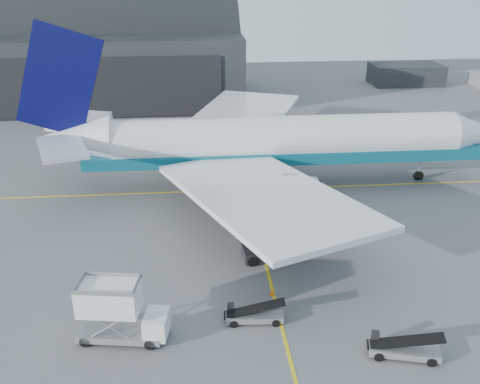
{
  "coord_description": "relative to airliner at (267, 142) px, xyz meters",
  "views": [
    {
      "loc": [
        -5.63,
        -34.47,
        23.61
      ],
      "look_at": [
        -1.73,
        9.15,
        4.5
      ],
      "focal_mm": 40.0,
      "sensor_mm": 36.0,
      "label": 1
    }
  ],
  "objects": [
    {
      "name": "ground",
      "position": [
        -2.36,
        -21.21,
        -5.15
      ],
      "size": [
        200.0,
        200.0,
        0.0
      ],
      "primitive_type": "plane",
      "color": "#565659",
      "rests_on": "ground"
    },
    {
      "name": "taxi_lines",
      "position": [
        -2.36,
        -8.54,
        -5.14
      ],
      "size": [
        80.0,
        42.12,
        0.02
      ],
      "color": "yellow",
      "rests_on": "ground"
    },
    {
      "name": "hangar",
      "position": [
        -24.36,
        43.74,
        4.39
      ],
      "size": [
        50.0,
        28.3,
        28.0
      ],
      "color": "black",
      "rests_on": "ground"
    },
    {
      "name": "distant_bldg_a",
      "position": [
        35.64,
        50.79,
        -5.15
      ],
      "size": [
        14.0,
        8.0,
        4.0
      ],
      "primitive_type": "cube",
      "color": "black",
      "rests_on": "ground"
    },
    {
      "name": "airliner",
      "position": [
        0.0,
        0.0,
        0.0
      ],
      "size": [
        52.47,
        50.88,
        18.41
      ],
      "color": "white",
      "rests_on": "ground"
    },
    {
      "name": "catering_truck",
      "position": [
        -13.42,
        -25.77,
        -3.04
      ],
      "size": [
        6.33,
        3.13,
        4.17
      ],
      "rotation": [
        0.0,
        0.0,
        -0.15
      ],
      "color": "gray",
      "rests_on": "ground"
    },
    {
      "name": "pushback_tug",
      "position": [
        -2.0,
        -16.11,
        -4.43
      ],
      "size": [
        4.33,
        2.76,
        1.92
      ],
      "rotation": [
        0.0,
        0.0,
        0.09
      ],
      "color": "black",
      "rests_on": "ground"
    },
    {
      "name": "belt_loader_a",
      "position": [
        -4.25,
        -24.72,
        -4.64
      ],
      "size": [
        4.37,
        1.7,
        1.65
      ],
      "rotation": [
        0.0,
        0.0,
        -0.05
      ],
      "color": "gray",
      "rests_on": "ground"
    },
    {
      "name": "belt_loader_b",
      "position": [
        4.97,
        -29.19,
        -4.59
      ],
      "size": [
        4.85,
        2.55,
        1.81
      ],
      "rotation": [
        0.0,
        0.0,
        -0.24
      ],
      "color": "gray",
      "rests_on": "ground"
    },
    {
      "name": "traffic_cone",
      "position": [
        -2.49,
        -21.69,
        -4.92
      ],
      "size": [
        0.35,
        0.35,
        0.5
      ],
      "color": "#ED5507",
      "rests_on": "ground"
    }
  ]
}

